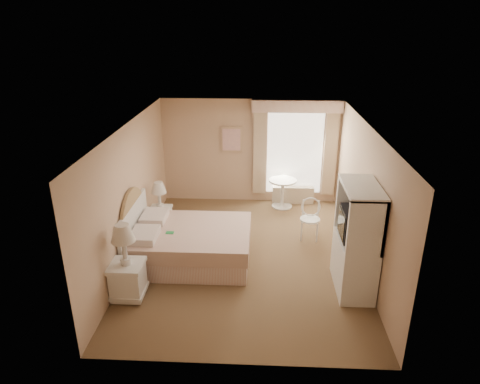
# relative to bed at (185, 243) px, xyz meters

# --- Properties ---
(room) EXTENTS (4.21, 5.51, 2.51)m
(room) POSITION_rel_bed_xyz_m (1.12, 0.18, 0.89)
(room) COLOR brown
(room) RESTS_ON ground
(window) EXTENTS (2.05, 0.22, 2.51)m
(window) POSITION_rel_bed_xyz_m (2.17, 2.84, 0.98)
(window) COLOR white
(window) RESTS_ON room
(framed_art) EXTENTS (0.52, 0.04, 0.62)m
(framed_art) POSITION_rel_bed_xyz_m (0.67, 2.90, 1.19)
(framed_art) COLOR tan
(framed_art) RESTS_ON room
(bed) EXTENTS (2.15, 1.69, 1.50)m
(bed) POSITION_rel_bed_xyz_m (0.00, 0.00, 0.00)
(bed) COLOR tan
(bed) RESTS_ON room
(nightstand_near) EXTENTS (0.53, 0.53, 1.28)m
(nightstand_near) POSITION_rel_bed_xyz_m (-0.72, -1.18, 0.12)
(nightstand_near) COLOR white
(nightstand_near) RESTS_ON room
(nightstand_far) EXTENTS (0.44, 0.44, 1.07)m
(nightstand_far) POSITION_rel_bed_xyz_m (-0.72, 1.19, 0.05)
(nightstand_far) COLOR white
(nightstand_far) RESTS_ON room
(round_table) EXTENTS (0.65, 0.65, 0.69)m
(round_table) POSITION_rel_bed_xyz_m (1.90, 2.55, 0.10)
(round_table) COLOR silver
(round_table) RESTS_ON room
(cafe_chair) EXTENTS (0.45, 0.45, 0.84)m
(cafe_chair) POSITION_rel_bed_xyz_m (2.39, 1.04, 0.13)
(cafe_chair) COLOR silver
(cafe_chair) RESTS_ON room
(armoire) EXTENTS (0.55, 1.10, 1.83)m
(armoire) POSITION_rel_bed_xyz_m (2.93, -0.73, 0.40)
(armoire) COLOR white
(armoire) RESTS_ON room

